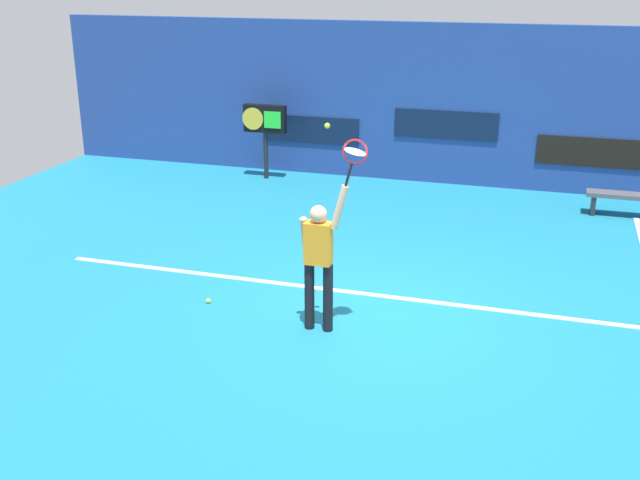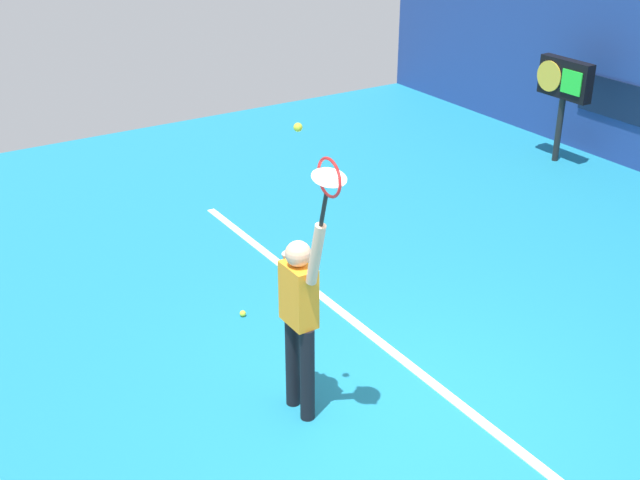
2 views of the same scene
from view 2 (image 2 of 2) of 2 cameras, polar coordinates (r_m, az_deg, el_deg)
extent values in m
plane|color=teal|center=(7.52, 5.16, -11.95)|extent=(18.00, 18.00, 0.00)
cube|color=#0C1933|center=(13.55, 21.22, 8.71)|extent=(2.20, 0.03, 0.60)
cube|color=white|center=(7.82, 8.62, -10.43)|extent=(10.00, 0.10, 0.01)
cylinder|color=black|center=(7.35, -1.92, -8.42)|extent=(0.13, 0.13, 0.92)
cylinder|color=black|center=(7.18, -0.89, -9.37)|extent=(0.13, 0.13, 0.92)
cube|color=orange|center=(6.88, -1.50, -3.83)|extent=(0.34, 0.20, 0.55)
sphere|color=#D8A884|center=(6.69, -1.54, -0.96)|extent=(0.22, 0.22, 0.22)
cylinder|color=#D8A884|center=(6.44, -0.29, -1.01)|extent=(0.23, 0.09, 0.58)
cylinder|color=#D8A884|center=(7.05, -1.79, -2.80)|extent=(0.09, 0.23, 0.58)
cylinder|color=black|center=(6.17, 0.25, 2.12)|extent=(0.11, 0.03, 0.30)
torus|color=red|center=(6.00, 0.64, 4.37)|extent=(0.38, 0.02, 0.38)
cylinder|color=silver|center=(6.00, 0.64, 4.37)|extent=(0.26, 0.27, 0.07)
sphere|color=#CCE033|center=(6.13, -1.55, 7.87)|extent=(0.07, 0.07, 0.07)
cylinder|color=black|center=(13.65, 16.32, 7.41)|extent=(0.10, 0.10, 1.04)
cube|color=black|center=(13.43, 16.75, 10.73)|extent=(0.95, 0.18, 0.60)
cylinder|color=gold|center=(13.51, 15.68, 10.95)|extent=(0.48, 0.02, 0.48)
cube|color=#26D833|center=(13.22, 17.13, 10.45)|extent=(0.38, 0.02, 0.36)
sphere|color=#CCE033|center=(8.90, -5.41, -5.12)|extent=(0.07, 0.07, 0.07)
camera|label=1|loc=(6.08, -97.26, -4.62)|focal=42.88mm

